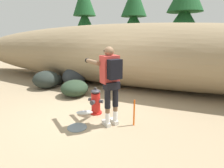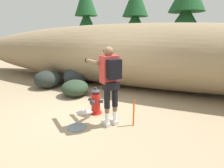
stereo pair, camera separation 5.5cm
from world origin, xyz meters
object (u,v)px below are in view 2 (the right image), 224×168
at_px(utility_worker, 109,77).
at_px(boulder_large, 47,79).
at_px(survey_stake, 134,113).
at_px(fire_hydrant, 96,102).
at_px(boulder_small, 75,88).
at_px(boulder_outlier, 59,80).
at_px(boulder_mid, 75,77).

relative_size(utility_worker, boulder_large, 1.73).
bearing_deg(utility_worker, boulder_large, 7.95).
bearing_deg(boulder_large, utility_worker, -25.68).
relative_size(boulder_large, survey_stake, 1.67).
xyz_separation_m(fire_hydrant, boulder_small, (-1.35, 0.96, -0.05)).
bearing_deg(boulder_small, boulder_large, 167.93).
height_order(fire_hydrant, utility_worker, utility_worker).
relative_size(boulder_large, boulder_small, 1.03).
bearing_deg(boulder_outlier, survey_stake, -27.60).
height_order(fire_hydrant, boulder_outlier, fire_hydrant).
bearing_deg(survey_stake, boulder_large, 159.45).
bearing_deg(boulder_small, survey_stake, -25.49).
xyz_separation_m(fire_hydrant, boulder_large, (-2.89, 1.29, 0.02)).
bearing_deg(fire_hydrant, survey_stake, -10.69).
height_order(boulder_small, survey_stake, survey_stake).
distance_m(boulder_large, boulder_mid, 1.05).
distance_m(fire_hydrant, boulder_large, 3.17).
bearing_deg(boulder_outlier, boulder_large, -98.11).
distance_m(utility_worker, boulder_large, 3.94).
bearing_deg(fire_hydrant, boulder_mid, 137.07).
relative_size(utility_worker, boulder_mid, 1.90).
height_order(boulder_mid, boulder_outlier, boulder_mid).
distance_m(fire_hydrant, boulder_mid, 2.79).
bearing_deg(fire_hydrant, boulder_small, 144.62).
height_order(fire_hydrant, boulder_large, fire_hydrant).
xyz_separation_m(fire_hydrant, boulder_mid, (-2.05, 1.90, 0.06)).
bearing_deg(boulder_outlier, boulder_mid, 4.88).
xyz_separation_m(utility_worker, survey_stake, (0.51, 0.18, -0.81)).
bearing_deg(boulder_small, utility_worker, -34.76).
relative_size(fire_hydrant, boulder_large, 0.69).
bearing_deg(boulder_small, boulder_outlier, 149.06).
relative_size(fire_hydrant, utility_worker, 0.40).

